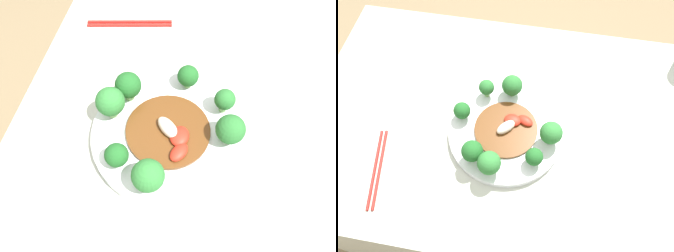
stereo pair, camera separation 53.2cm
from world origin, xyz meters
TOP-DOWN VIEW (x-y plane):
  - ground_plane at (0.00, 0.00)m, footprint 8.00×8.00m
  - table at (0.00, 0.00)m, footprint 1.09×0.70m
  - plate at (0.01, 0.04)m, footprint 0.29×0.29m
  - broccoli_east at (0.13, 0.02)m, footprint 0.04×0.04m
  - broccoli_northwest at (-0.07, 0.11)m, footprint 0.04×0.04m
  - broccoli_north at (0.03, 0.15)m, footprint 0.05×0.05m
  - broccoli_southeast at (0.08, -0.06)m, footprint 0.04×0.04m
  - broccoli_west at (-0.10, 0.05)m, footprint 0.06×0.06m
  - broccoli_south at (0.02, -0.07)m, footprint 0.05×0.05m
  - broccoli_northeast at (0.08, 0.13)m, footprint 0.05×0.05m
  - stirfry_center at (0.01, 0.03)m, footprint 0.16×0.16m
  - chopsticks at (0.30, 0.18)m, footprint 0.06×0.20m

SIDE VIEW (x-z plane):
  - ground_plane at x=0.00m, z-range 0.00..0.00m
  - table at x=0.00m, z-range 0.00..0.74m
  - chopsticks at x=0.30m, z-range 0.74..0.74m
  - plate at x=0.01m, z-range 0.74..0.76m
  - stirfry_center at x=0.01m, z-range 0.75..0.78m
  - broccoli_east at x=0.13m, z-range 0.76..0.81m
  - broccoli_northwest at x=-0.07m, z-range 0.76..0.81m
  - broccoli_southeast at x=0.08m, z-range 0.76..0.82m
  - broccoli_south at x=0.02m, z-range 0.76..0.83m
  - broccoli_northeast at x=0.08m, z-range 0.76..0.83m
  - broccoli_north at x=0.03m, z-range 0.76..0.83m
  - broccoli_west at x=-0.10m, z-range 0.76..0.84m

